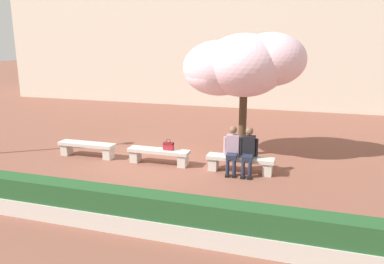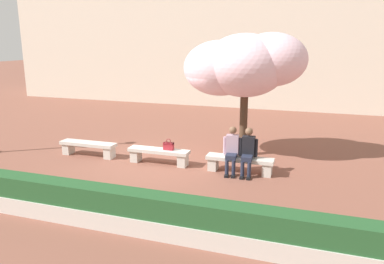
{
  "view_description": "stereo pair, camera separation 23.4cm",
  "coord_description": "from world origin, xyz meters",
  "px_view_note": "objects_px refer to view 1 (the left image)",
  "views": [
    {
      "loc": [
        4.11,
        -9.79,
        3.55
      ],
      "look_at": [
        0.97,
        0.2,
        1.0
      ],
      "focal_mm": 35.0,
      "sensor_mm": 36.0,
      "label": 1
    },
    {
      "loc": [
        4.33,
        -9.72,
        3.55
      ],
      "look_at": [
        0.97,
        0.2,
        1.0
      ],
      "focal_mm": 35.0,
      "sensor_mm": 36.0,
      "label": 2
    }
  ],
  "objects_px": {
    "stone_bench_near_west": "(159,154)",
    "cherry_tree_main": "(243,65)",
    "person_seated_left": "(232,148)",
    "person_seated_right": "(248,149)",
    "stone_bench_center": "(240,162)",
    "stone_bench_west_end": "(87,147)",
    "handbag": "(168,146)"
  },
  "relations": [
    {
      "from": "stone_bench_near_west",
      "to": "stone_bench_center",
      "type": "xyz_separation_m",
      "value": [
        2.43,
        0.0,
        0.0
      ]
    },
    {
      "from": "stone_bench_west_end",
      "to": "handbag",
      "type": "xyz_separation_m",
      "value": [
        2.73,
        0.03,
        0.27
      ]
    },
    {
      "from": "stone_bench_center",
      "to": "handbag",
      "type": "height_order",
      "value": "handbag"
    },
    {
      "from": "stone_bench_west_end",
      "to": "stone_bench_near_west",
      "type": "distance_m",
      "value": 2.43
    },
    {
      "from": "handbag",
      "to": "cherry_tree_main",
      "type": "distance_m",
      "value": 3.32
    },
    {
      "from": "handbag",
      "to": "stone_bench_center",
      "type": "bearing_deg",
      "value": -0.72
    },
    {
      "from": "stone_bench_center",
      "to": "stone_bench_west_end",
      "type": "bearing_deg",
      "value": 180.0
    },
    {
      "from": "stone_bench_west_end",
      "to": "handbag",
      "type": "relative_size",
      "value": 5.48
    },
    {
      "from": "stone_bench_center",
      "to": "person_seated_left",
      "type": "distance_m",
      "value": 0.45
    },
    {
      "from": "stone_bench_near_west",
      "to": "stone_bench_west_end",
      "type": "bearing_deg",
      "value": 180.0
    },
    {
      "from": "person_seated_right",
      "to": "handbag",
      "type": "bearing_deg",
      "value": 178.05
    },
    {
      "from": "stone_bench_west_end",
      "to": "person_seated_left",
      "type": "xyz_separation_m",
      "value": [
        4.64,
        -0.05,
        0.39
      ]
    },
    {
      "from": "handbag",
      "to": "cherry_tree_main",
      "type": "xyz_separation_m",
      "value": [
        1.82,
        1.61,
        2.26
      ]
    },
    {
      "from": "person_seated_left",
      "to": "stone_bench_west_end",
      "type": "bearing_deg",
      "value": 179.34
    },
    {
      "from": "person_seated_left",
      "to": "cherry_tree_main",
      "type": "relative_size",
      "value": 0.34
    },
    {
      "from": "handbag",
      "to": "stone_bench_west_end",
      "type": "bearing_deg",
      "value": -179.44
    },
    {
      "from": "stone_bench_near_west",
      "to": "person_seated_left",
      "type": "bearing_deg",
      "value": -1.38
    },
    {
      "from": "person_seated_left",
      "to": "stone_bench_center",
      "type": "bearing_deg",
      "value": 13.9
    },
    {
      "from": "stone_bench_west_end",
      "to": "cherry_tree_main",
      "type": "height_order",
      "value": "cherry_tree_main"
    },
    {
      "from": "stone_bench_near_west",
      "to": "person_seated_right",
      "type": "height_order",
      "value": "person_seated_right"
    },
    {
      "from": "stone_bench_near_west",
      "to": "handbag",
      "type": "bearing_deg",
      "value": 4.98
    },
    {
      "from": "stone_bench_near_west",
      "to": "cherry_tree_main",
      "type": "height_order",
      "value": "cherry_tree_main"
    },
    {
      "from": "stone_bench_west_end",
      "to": "person_seated_right",
      "type": "distance_m",
      "value": 5.1
    },
    {
      "from": "person_seated_left",
      "to": "handbag",
      "type": "relative_size",
      "value": 3.81
    },
    {
      "from": "person_seated_left",
      "to": "person_seated_right",
      "type": "distance_m",
      "value": 0.44
    },
    {
      "from": "stone_bench_center",
      "to": "cherry_tree_main",
      "type": "xyz_separation_m",
      "value": [
        -0.3,
        1.64,
        2.54
      ]
    },
    {
      "from": "person_seated_left",
      "to": "handbag",
      "type": "xyz_separation_m",
      "value": [
        -1.91,
        0.08,
        -0.12
      ]
    },
    {
      "from": "person_seated_right",
      "to": "handbag",
      "type": "height_order",
      "value": "person_seated_right"
    },
    {
      "from": "stone_bench_near_west",
      "to": "stone_bench_center",
      "type": "height_order",
      "value": "same"
    },
    {
      "from": "handbag",
      "to": "stone_bench_near_west",
      "type": "bearing_deg",
      "value": -175.02
    },
    {
      "from": "person_seated_right",
      "to": "cherry_tree_main",
      "type": "height_order",
      "value": "cherry_tree_main"
    },
    {
      "from": "stone_bench_near_west",
      "to": "cherry_tree_main",
      "type": "relative_size",
      "value": 0.49
    }
  ]
}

